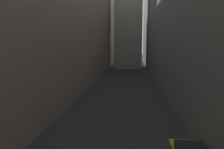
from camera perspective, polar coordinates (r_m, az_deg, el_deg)
ground_plane at (r=39.13m, az=3.24°, el=-2.31°), size 264.00×264.00×0.00m
building_block_left at (r=42.67m, az=-12.25°, el=13.13°), size 11.51×108.00×21.95m
building_block_right at (r=42.02m, az=18.89°, el=14.77°), size 10.62×108.00×24.54m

